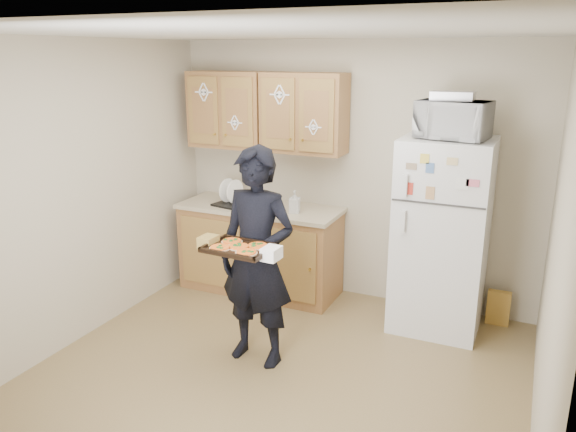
% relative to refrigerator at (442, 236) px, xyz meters
% --- Properties ---
extents(floor, '(3.60, 3.60, 0.00)m').
position_rel_refrigerator_xyz_m(floor, '(-0.95, -1.43, -0.85)').
color(floor, brown).
rests_on(floor, ground).
extents(ceiling, '(3.60, 3.60, 0.00)m').
position_rel_refrigerator_xyz_m(ceiling, '(-0.95, -1.43, 1.65)').
color(ceiling, silver).
rests_on(ceiling, wall_back).
extents(wall_back, '(3.60, 0.04, 2.50)m').
position_rel_refrigerator_xyz_m(wall_back, '(-0.95, 0.37, 0.40)').
color(wall_back, '#B6AB94').
rests_on(wall_back, floor).
extents(wall_front, '(3.60, 0.04, 2.50)m').
position_rel_refrigerator_xyz_m(wall_front, '(-0.95, -3.23, 0.40)').
color(wall_front, '#B6AB94').
rests_on(wall_front, floor).
extents(wall_left, '(0.04, 3.60, 2.50)m').
position_rel_refrigerator_xyz_m(wall_left, '(-2.75, -1.43, 0.40)').
color(wall_left, '#B6AB94').
rests_on(wall_left, floor).
extents(wall_right, '(0.04, 3.60, 2.50)m').
position_rel_refrigerator_xyz_m(wall_right, '(0.85, -1.43, 0.40)').
color(wall_right, '#B6AB94').
rests_on(wall_right, floor).
extents(refrigerator, '(0.75, 0.70, 1.70)m').
position_rel_refrigerator_xyz_m(refrigerator, '(0.00, 0.00, 0.00)').
color(refrigerator, silver).
rests_on(refrigerator, floor).
extents(base_cabinet, '(1.60, 0.60, 0.86)m').
position_rel_refrigerator_xyz_m(base_cabinet, '(-1.80, 0.05, -0.42)').
color(base_cabinet, brown).
rests_on(base_cabinet, floor).
extents(countertop, '(1.64, 0.64, 0.04)m').
position_rel_refrigerator_xyz_m(countertop, '(-1.80, 0.05, 0.03)').
color(countertop, '#B4AE8B').
rests_on(countertop, base_cabinet).
extents(upper_cab_left, '(0.80, 0.33, 0.75)m').
position_rel_refrigerator_xyz_m(upper_cab_left, '(-2.20, 0.18, 0.98)').
color(upper_cab_left, brown).
rests_on(upper_cab_left, wall_back).
extents(upper_cab_right, '(0.80, 0.33, 0.75)m').
position_rel_refrigerator_xyz_m(upper_cab_right, '(-1.38, 0.18, 0.98)').
color(upper_cab_right, brown).
rests_on(upper_cab_right, wall_back).
extents(cereal_box, '(0.20, 0.07, 0.32)m').
position_rel_refrigerator_xyz_m(cereal_box, '(0.52, 0.24, -0.69)').
color(cereal_box, '#DABC4D').
rests_on(cereal_box, floor).
extents(person, '(0.65, 0.44, 1.73)m').
position_rel_refrigerator_xyz_m(person, '(-1.19, -1.18, 0.01)').
color(person, black).
rests_on(person, floor).
extents(baking_tray, '(0.48, 0.37, 0.04)m').
position_rel_refrigerator_xyz_m(baking_tray, '(-1.18, -1.48, 0.19)').
color(baking_tray, black).
rests_on(baking_tray, person).
extents(pizza_front_left, '(0.16, 0.16, 0.02)m').
position_rel_refrigerator_xyz_m(pizza_front_left, '(-1.29, -1.55, 0.20)').
color(pizza_front_left, orange).
rests_on(pizza_front_left, baking_tray).
extents(pizza_front_right, '(0.16, 0.16, 0.02)m').
position_rel_refrigerator_xyz_m(pizza_front_right, '(-1.07, -1.56, 0.20)').
color(pizza_front_right, orange).
rests_on(pizza_front_right, baking_tray).
extents(pizza_back_left, '(0.16, 0.16, 0.02)m').
position_rel_refrigerator_xyz_m(pizza_back_left, '(-1.28, -1.40, 0.20)').
color(pizza_back_left, orange).
rests_on(pizza_back_left, baking_tray).
extents(pizza_back_right, '(0.16, 0.16, 0.02)m').
position_rel_refrigerator_xyz_m(pizza_back_right, '(-1.06, -1.41, 0.20)').
color(pizza_back_right, orange).
rests_on(pizza_back_right, baking_tray).
extents(pizza_center, '(0.16, 0.16, 0.02)m').
position_rel_refrigerator_xyz_m(pizza_center, '(-1.18, -1.48, 0.20)').
color(pizza_center, orange).
rests_on(pizza_center, baking_tray).
extents(microwave, '(0.61, 0.46, 0.31)m').
position_rel_refrigerator_xyz_m(microwave, '(0.02, -0.05, 1.00)').
color(microwave, silver).
rests_on(microwave, refrigerator).
extents(foil_pan, '(0.34, 0.23, 0.07)m').
position_rel_refrigerator_xyz_m(foil_pan, '(0.00, -0.02, 1.19)').
color(foil_pan, silver).
rests_on(foil_pan, microwave).
extents(dish_rack, '(0.50, 0.41, 0.18)m').
position_rel_refrigerator_xyz_m(dish_rack, '(-2.01, -0.03, 0.14)').
color(dish_rack, black).
rests_on(dish_rack, countertop).
extents(bowl, '(0.19, 0.19, 0.05)m').
position_rel_refrigerator_xyz_m(bowl, '(-1.90, -0.03, 0.10)').
color(bowl, white).
rests_on(bowl, dish_rack).
extents(soap_bottle, '(0.12, 0.12, 0.21)m').
position_rel_refrigerator_xyz_m(soap_bottle, '(-1.39, -0.02, 0.16)').
color(soap_bottle, silver).
rests_on(soap_bottle, countertop).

